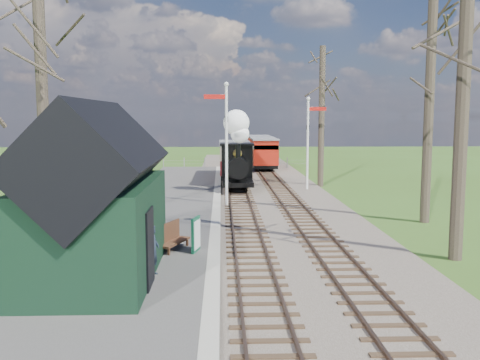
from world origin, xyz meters
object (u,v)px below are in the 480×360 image
at_px(coach, 235,158).
at_px(sign_board, 196,234).
at_px(station_shed, 98,201).
at_px(bench, 171,237).
at_px(locomotive, 237,156).
at_px(red_carriage_b, 259,149).
at_px(person, 153,250).
at_px(semaphore_near, 225,135).
at_px(red_carriage_a, 264,153).
at_px(semaphore_far, 309,136).

distance_m(coach, sign_board, 21.16).
xyz_separation_m(station_shed, bench, (1.67, 2.81, -1.65)).
distance_m(station_shed, locomotive, 18.04).
distance_m(station_shed, red_carriage_b, 36.42).
relative_size(locomotive, red_carriage_b, 0.91).
height_order(sign_board, person, person).
relative_size(semaphore_near, locomotive, 1.31).
bearing_deg(station_shed, sign_board, 45.03).
height_order(station_shed, red_carriage_a, station_shed).
height_order(semaphore_far, sign_board, semaphore_far).
height_order(semaphore_near, semaphore_far, semaphore_near).
distance_m(semaphore_near, bench, 9.85).
bearing_deg(person, sign_board, -13.63).
xyz_separation_m(semaphore_near, sign_board, (-1.01, -9.48, -2.86)).
bearing_deg(station_shed, coach, 79.68).
bearing_deg(red_carriage_b, station_shed, -100.92).
bearing_deg(locomotive, bench, -100.06).
height_order(semaphore_far, red_carriage_b, semaphore_far).
height_order(semaphore_near, red_carriage_a, semaphore_near).
bearing_deg(bench, coach, 82.81).
bearing_deg(semaphore_far, semaphore_near, -130.60).
height_order(locomotive, bench, locomotive).
xyz_separation_m(semaphore_near, person, (-2.06, -12.07, -2.72)).
height_order(locomotive, coach, locomotive).
height_order(station_shed, bench, station_shed).
relative_size(semaphore_near, red_carriage_a, 1.20).
bearing_deg(person, station_shed, 96.06).
distance_m(semaphore_near, locomotive, 5.76).
height_order(station_shed, locomotive, station_shed).
bearing_deg(coach, semaphore_far, -51.96).
bearing_deg(locomotive, semaphore_near, -97.81).
distance_m(station_shed, red_carriage_a, 31.04).
distance_m(semaphore_far, locomotive, 4.57).
xyz_separation_m(bench, person, (-0.21, -2.87, 0.29)).
bearing_deg(red_carriage_a, coach, -111.31).
bearing_deg(person, bench, 4.36).
xyz_separation_m(semaphore_near, red_carriage_b, (3.37, 23.76, -2.10)).
xyz_separation_m(locomotive, red_carriage_b, (2.61, 18.23, -0.65)).
bearing_deg(bench, semaphore_near, 78.60).
xyz_separation_m(station_shed, semaphore_far, (8.67, 18.00, 1.08)).
height_order(station_shed, sign_board, station_shed).
distance_m(locomotive, red_carriage_b, 18.43).
xyz_separation_m(station_shed, coach, (4.30, 23.59, -0.68)).
height_order(semaphore_far, red_carriage_a, semaphore_far).
distance_m(semaphore_far, bench, 16.95).
bearing_deg(coach, bench, -97.19).
relative_size(station_shed, sign_board, 5.60).
relative_size(semaphore_far, bench, 3.55).
distance_m(locomotive, sign_board, 15.17).
relative_size(bench, person, 1.14).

